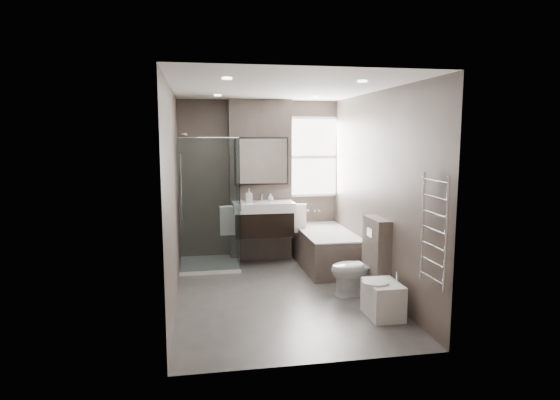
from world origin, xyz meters
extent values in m
cube|color=#4D4A47|center=(0.00, 0.00, -0.03)|extent=(2.65, 3.85, 0.05)
cube|color=silver|center=(0.00, 0.00, 2.62)|extent=(2.65, 3.85, 0.05)
cube|color=brown|center=(0.00, 1.92, 1.30)|extent=(2.65, 0.05, 2.60)
cube|color=brown|center=(0.00, -1.92, 1.30)|extent=(2.65, 0.05, 2.60)
cube|color=brown|center=(-1.32, 0.00, 1.30)|extent=(0.05, 3.85, 2.60)
cube|color=brown|center=(1.32, 0.00, 1.30)|extent=(0.05, 3.85, 2.60)
cube|color=#524841|center=(0.00, 1.77, 1.30)|extent=(1.00, 0.25, 2.60)
cube|color=black|center=(0.00, 1.42, 0.66)|extent=(0.90, 0.45, 0.38)
cube|color=white|center=(0.00, 1.42, 0.92)|extent=(0.95, 0.47, 0.15)
cylinder|color=silver|center=(0.00, 1.59, 1.06)|extent=(0.03, 0.03, 0.12)
cylinder|color=silver|center=(0.00, 1.53, 1.11)|extent=(0.02, 0.12, 0.02)
cube|color=black|center=(0.00, 1.62, 1.63)|extent=(0.86, 0.06, 0.76)
cube|color=white|center=(0.00, 1.58, 1.63)|extent=(0.80, 0.02, 0.70)
cube|color=white|center=(-0.56, 1.40, 0.72)|extent=(0.24, 0.06, 0.44)
cube|color=white|center=(0.56, 1.40, 0.72)|extent=(0.24, 0.06, 0.44)
cube|color=white|center=(-0.85, 1.45, 0.03)|extent=(0.90, 0.90, 0.06)
cube|color=white|center=(-0.85, 1.01, 1.03)|extent=(0.88, 0.01, 1.94)
cube|color=white|center=(-0.41, 1.45, 1.03)|extent=(0.01, 0.88, 1.94)
cylinder|color=silver|center=(-1.25, 1.45, 1.25)|extent=(0.02, 0.02, 1.00)
cube|color=#524841|center=(0.93, 1.10, 0.28)|extent=(0.75, 1.60, 0.55)
cube|color=white|center=(0.93, 1.10, 0.56)|extent=(0.75, 1.60, 0.03)
cube|color=white|center=(0.93, 1.10, 0.49)|extent=(0.61, 1.42, 0.12)
cube|color=white|center=(0.90, 1.88, 1.67)|extent=(0.98, 0.04, 1.33)
cube|color=white|center=(0.90, 1.85, 1.67)|extent=(0.90, 0.01, 1.25)
cube|color=white|center=(0.90, 1.85, 1.68)|extent=(0.90, 0.01, 0.05)
imported|color=white|center=(0.97, -0.20, 0.34)|extent=(0.69, 0.42, 0.68)
cube|color=#524841|center=(1.21, -0.25, 0.50)|extent=(0.18, 0.55, 1.00)
cube|color=silver|center=(1.11, -0.25, 0.82)|extent=(0.01, 0.16, 0.11)
cube|color=white|center=(1.02, -0.96, 0.20)|extent=(0.36, 0.50, 0.40)
cylinder|color=white|center=(0.92, -0.96, 0.39)|extent=(0.30, 0.30, 0.05)
cylinder|color=silver|center=(1.18, -0.96, 0.47)|extent=(0.02, 0.02, 0.10)
cylinder|color=silver|center=(1.25, -1.83, 1.12)|extent=(0.03, 0.03, 1.10)
cylinder|color=silver|center=(1.25, -1.37, 1.12)|extent=(0.03, 0.03, 1.10)
cube|color=silver|center=(1.25, -1.60, 1.12)|extent=(0.02, 0.46, 1.00)
imported|color=white|center=(-0.23, 1.41, 1.11)|extent=(0.10, 0.10, 0.22)
imported|color=white|center=(0.13, 1.52, 1.06)|extent=(0.09, 0.09, 0.12)
camera|label=1|loc=(-1.02, -5.74, 2.04)|focal=30.00mm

